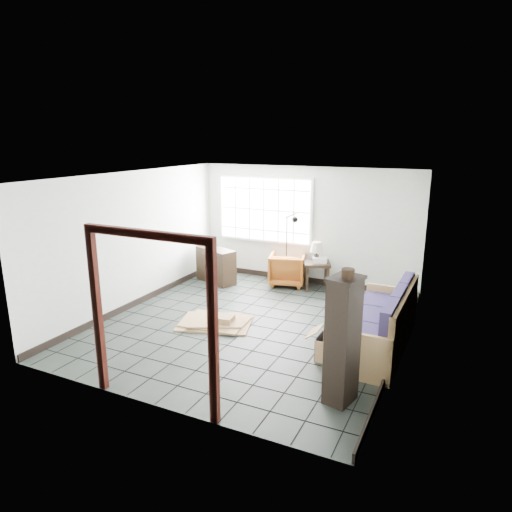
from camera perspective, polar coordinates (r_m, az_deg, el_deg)
The scene contains 15 objects.
ground at distance 8.12m, azimuth -0.53°, elevation -8.61°, with size 5.50×5.50×0.00m, color black.
room_shell at distance 7.64m, azimuth -0.46°, elevation 3.11°, with size 5.02×5.52×2.61m.
window_panel at distance 10.45m, azimuth 1.07°, elevation 5.81°, with size 2.32×0.08×1.52m.
doorway_trim at distance 5.49m, azimuth -13.13°, elevation -5.21°, with size 1.80×0.08×2.20m.
futon_sofa at distance 7.39m, azimuth 15.44°, elevation -8.55°, with size 0.89×2.29×1.01m.
armchair at distance 10.17m, azimuth 3.94°, elevation -1.45°, with size 0.76×0.71×0.78m, color brown.
side_table at distance 9.92m, azimuth 7.62°, elevation -1.33°, with size 0.72×0.72×0.60m.
table_lamp at distance 9.86m, azimuth 7.59°, elevation 1.00°, with size 0.33×0.33×0.43m.
projector at distance 9.86m, azimuth 7.97°, elevation -0.48°, with size 0.35×0.30×0.11m.
floor_lamp at distance 9.97m, azimuth 4.30°, elevation 1.11°, with size 0.43×0.32×1.65m.
console_shelf at distance 10.37m, azimuth -5.03°, elevation -1.17°, with size 1.07×0.74×0.78m.
tall_shelf at distance 5.71m, azimuth 10.78°, elevation -10.26°, with size 0.43×0.51×1.63m.
pot at distance 5.37m, azimuth 11.42°, elevation -2.16°, with size 0.19×0.19×0.11m.
open_box at distance 6.99m, azimuth 9.86°, elevation -11.35°, with size 0.84×0.44×0.47m.
cardboard_pile at distance 8.17m, azimuth -4.99°, elevation -8.15°, with size 1.46×1.21×0.18m.
Camera 1 is at (3.29, -6.69, 3.21)m, focal length 32.00 mm.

